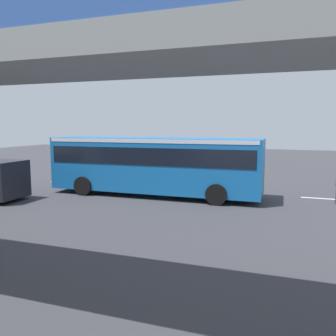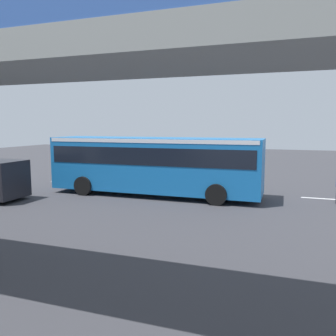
{
  "view_description": "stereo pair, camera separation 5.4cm",
  "coord_description": "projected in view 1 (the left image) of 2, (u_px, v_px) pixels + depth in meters",
  "views": [
    {
      "loc": [
        -6.03,
        17.22,
        3.81
      ],
      "look_at": [
        -0.33,
        0.47,
        1.6
      ],
      "focal_mm": 36.48,
      "sensor_mm": 36.0,
      "label": 1
    },
    {
      "loc": [
        -6.08,
        17.2,
        3.81
      ],
      "look_at": [
        -0.33,
        0.47,
        1.6
      ],
      "focal_mm": 36.48,
      "sensor_mm": 36.0,
      "label": 2
    }
  ],
  "objects": [
    {
      "name": "ground",
      "position": [
        165.0,
        196.0,
        18.58
      ],
      "size": [
        80.0,
        80.0,
        0.0
      ],
      "primitive_type": "plane",
      "color": "#38383D"
    },
    {
      "name": "lane_dash_left",
      "position": [
        244.0,
        194.0,
        19.18
      ],
      "size": [
        2.0,
        0.2,
        0.01
      ],
      "primitive_type": "cube",
      "color": "silver",
      "rests_on": "ground"
    },
    {
      "name": "lane_dash_centre",
      "position": [
        176.0,
        189.0,
        20.46
      ],
      "size": [
        2.0,
        0.2,
        0.01
      ],
      "primitive_type": "cube",
      "color": "silver",
      "rests_on": "ground"
    },
    {
      "name": "lane_dash_leftmost",
      "position": [
        321.0,
        198.0,
        17.9
      ],
      "size": [
        2.0,
        0.2,
        0.01
      ],
      "primitive_type": "cube",
      "color": "silver",
      "rests_on": "ground"
    },
    {
      "name": "lane_dash_right",
      "position": [
        116.0,
        186.0,
        21.74
      ],
      "size": [
        2.0,
        0.2,
        0.01
      ],
      "primitive_type": "cube",
      "color": "silver",
      "rests_on": "ground"
    },
    {
      "name": "traffic_sign",
      "position": [
        229.0,
        159.0,
        19.87
      ],
      "size": [
        0.08,
        0.6,
        2.8
      ],
      "color": "slate",
      "rests_on": "ground"
    },
    {
      "name": "lane_dash_rightmost",
      "position": [
        63.0,
        182.0,
        23.02
      ],
      "size": [
        2.0,
        0.2,
        0.01
      ],
      "primitive_type": "cube",
      "color": "silver",
      "rests_on": "ground"
    },
    {
      "name": "city_bus",
      "position": [
        154.0,
        161.0,
        18.55
      ],
      "size": [
        11.54,
        2.85,
        3.15
      ],
      "color": "#196BB7",
      "rests_on": "ground"
    }
  ]
}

